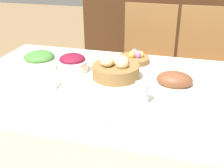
{
  "coord_description": "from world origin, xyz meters",
  "views": [
    {
      "loc": [
        0.3,
        -1.27,
        1.36
      ],
      "look_at": [
        -0.02,
        -0.08,
        0.77
      ],
      "focal_mm": 45.0,
      "sensor_mm": 36.0,
      "label": 1
    }
  ],
  "objects_px": {
    "fork": "(45,110)",
    "chair_far_center": "(146,64)",
    "chair_far_right": "(203,69)",
    "spoon": "(124,122)",
    "egg_basket": "(134,58)",
    "dinner_plate": "(80,115)",
    "butter_dish": "(48,83)",
    "ham_platter": "(174,81)",
    "drinking_cup": "(142,93)",
    "sideboard": "(155,37)",
    "bread_basket": "(116,68)",
    "beet_salad_bowl": "(72,63)",
    "green_salad_bowl": "(40,60)",
    "knife": "(117,121)"
  },
  "relations": [
    {
      "from": "fork",
      "to": "butter_dish",
      "type": "bearing_deg",
      "value": 111.16
    },
    {
      "from": "chair_far_right",
      "to": "drinking_cup",
      "type": "xyz_separation_m",
      "value": [
        -0.33,
        -1.01,
        0.25
      ]
    },
    {
      "from": "fork",
      "to": "spoon",
      "type": "height_order",
      "value": "same"
    },
    {
      "from": "green_salad_bowl",
      "to": "fork",
      "type": "distance_m",
      "value": 0.53
    },
    {
      "from": "dinner_plate",
      "to": "butter_dish",
      "type": "height_order",
      "value": "butter_dish"
    },
    {
      "from": "sideboard",
      "to": "fork",
      "type": "distance_m",
      "value": 2.23
    },
    {
      "from": "bread_basket",
      "to": "spoon",
      "type": "xyz_separation_m",
      "value": [
        0.14,
        -0.43,
        -0.05
      ]
    },
    {
      "from": "dinner_plate",
      "to": "beet_salad_bowl",
      "type": "bearing_deg",
      "value": 115.34
    },
    {
      "from": "green_salad_bowl",
      "to": "butter_dish",
      "type": "xyz_separation_m",
      "value": [
        0.17,
        -0.23,
        -0.03
      ]
    },
    {
      "from": "chair_far_center",
      "to": "beet_salad_bowl",
      "type": "relative_size",
      "value": 5.7
    },
    {
      "from": "sideboard",
      "to": "ham_platter",
      "type": "relative_size",
      "value": 5.51
    },
    {
      "from": "egg_basket",
      "to": "spoon",
      "type": "distance_m",
      "value": 0.69
    },
    {
      "from": "spoon",
      "to": "green_salad_bowl",
      "type": "bearing_deg",
      "value": 145.33
    },
    {
      "from": "fork",
      "to": "knife",
      "type": "height_order",
      "value": "same"
    },
    {
      "from": "sideboard",
      "to": "dinner_plate",
      "type": "distance_m",
      "value": 2.22
    },
    {
      "from": "green_salad_bowl",
      "to": "beet_salad_bowl",
      "type": "relative_size",
      "value": 1.21
    },
    {
      "from": "ham_platter",
      "to": "fork",
      "type": "distance_m",
      "value": 0.66
    },
    {
      "from": "fork",
      "to": "dinner_plate",
      "type": "bearing_deg",
      "value": -2.04
    },
    {
      "from": "egg_basket",
      "to": "drinking_cup",
      "type": "bearing_deg",
      "value": -75.02
    },
    {
      "from": "dinner_plate",
      "to": "spoon",
      "type": "xyz_separation_m",
      "value": [
        0.19,
        0.0,
        -0.0
      ]
    },
    {
      "from": "fork",
      "to": "chair_far_center",
      "type": "bearing_deg",
      "value": 75.47
    },
    {
      "from": "egg_basket",
      "to": "knife",
      "type": "bearing_deg",
      "value": -84.81
    },
    {
      "from": "chair_far_right",
      "to": "butter_dish",
      "type": "height_order",
      "value": "chair_far_right"
    },
    {
      "from": "dinner_plate",
      "to": "drinking_cup",
      "type": "xyz_separation_m",
      "value": [
        0.23,
        0.19,
        0.04
      ]
    },
    {
      "from": "chair_far_right",
      "to": "sideboard",
      "type": "relative_size",
      "value": 0.63
    },
    {
      "from": "bread_basket",
      "to": "ham_platter",
      "type": "relative_size",
      "value": 0.91
    },
    {
      "from": "ham_platter",
      "to": "knife",
      "type": "height_order",
      "value": "ham_platter"
    },
    {
      "from": "green_salad_bowl",
      "to": "drinking_cup",
      "type": "distance_m",
      "value": 0.71
    },
    {
      "from": "chair_far_center",
      "to": "butter_dish",
      "type": "xyz_separation_m",
      "value": [
        -0.37,
        -0.97,
        0.22
      ]
    },
    {
      "from": "chair_far_right",
      "to": "spoon",
      "type": "distance_m",
      "value": 1.27
    },
    {
      "from": "knife",
      "to": "egg_basket",
      "type": "bearing_deg",
      "value": 93.15
    },
    {
      "from": "spoon",
      "to": "butter_dish",
      "type": "distance_m",
      "value": 0.51
    },
    {
      "from": "knife",
      "to": "butter_dish",
      "type": "xyz_separation_m",
      "value": [
        -0.42,
        0.23,
        0.01
      ]
    },
    {
      "from": "ham_platter",
      "to": "chair_far_center",
      "type": "bearing_deg",
      "value": 107.92
    },
    {
      "from": "ham_platter",
      "to": "drinking_cup",
      "type": "xyz_separation_m",
      "value": [
        -0.13,
        -0.22,
        0.02
      ]
    },
    {
      "from": "ham_platter",
      "to": "beet_salad_bowl",
      "type": "bearing_deg",
      "value": 174.92
    },
    {
      "from": "chair_far_center",
      "to": "egg_basket",
      "type": "xyz_separation_m",
      "value": [
        -0.01,
        -0.52,
        0.23
      ]
    },
    {
      "from": "drinking_cup",
      "to": "butter_dish",
      "type": "relative_size",
      "value": 0.91
    },
    {
      "from": "chair_far_right",
      "to": "fork",
      "type": "bearing_deg",
      "value": -120.88
    },
    {
      "from": "beet_salad_bowl",
      "to": "knife",
      "type": "bearing_deg",
      "value": -50.44
    },
    {
      "from": "drinking_cup",
      "to": "dinner_plate",
      "type": "bearing_deg",
      "value": -140.94
    },
    {
      "from": "bread_basket",
      "to": "fork",
      "type": "height_order",
      "value": "bread_basket"
    },
    {
      "from": "chair_far_center",
      "to": "green_salad_bowl",
      "type": "distance_m",
      "value": 0.94
    },
    {
      "from": "butter_dish",
      "to": "spoon",
      "type": "bearing_deg",
      "value": -27.48
    },
    {
      "from": "chair_far_center",
      "to": "bread_basket",
      "type": "distance_m",
      "value": 0.81
    },
    {
      "from": "bread_basket",
      "to": "fork",
      "type": "relative_size",
      "value": 1.5
    },
    {
      "from": "beet_salad_bowl",
      "to": "chair_far_center",
      "type": "bearing_deg",
      "value": 66.75
    },
    {
      "from": "egg_basket",
      "to": "fork",
      "type": "xyz_separation_m",
      "value": [
        -0.26,
        -0.68,
        -0.02
      ]
    },
    {
      "from": "chair_far_right",
      "to": "ham_platter",
      "type": "distance_m",
      "value": 0.85
    },
    {
      "from": "beet_salad_bowl",
      "to": "butter_dish",
      "type": "bearing_deg",
      "value": -101.66
    }
  ]
}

